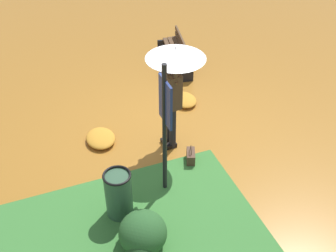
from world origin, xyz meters
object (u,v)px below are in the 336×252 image
(park_bench, at_px, (176,53))
(info_sign_post, at_px, (165,117))
(trash_bin, at_px, (119,195))
(person_with_umbrella, at_px, (173,73))
(handbag, at_px, (191,157))

(park_bench, bearing_deg, info_sign_post, -24.78)
(park_bench, distance_m, trash_bin, 4.59)
(person_with_umbrella, relative_size, trash_bin, 2.45)
(info_sign_post, height_order, park_bench, info_sign_post)
(info_sign_post, relative_size, park_bench, 1.63)
(info_sign_post, bearing_deg, person_with_umbrella, 151.72)
(handbag, bearing_deg, park_bench, 162.06)
(person_with_umbrella, bearing_deg, info_sign_post, -28.28)
(park_bench, xyz_separation_m, trash_bin, (3.85, -2.49, 0.02))
(person_with_umbrella, xyz_separation_m, handbag, (0.52, 0.12, -1.42))
(info_sign_post, bearing_deg, park_bench, 155.22)
(person_with_umbrella, height_order, trash_bin, person_with_umbrella)
(person_with_umbrella, relative_size, handbag, 5.53)
(park_bench, relative_size, trash_bin, 1.69)
(handbag, height_order, park_bench, park_bench)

